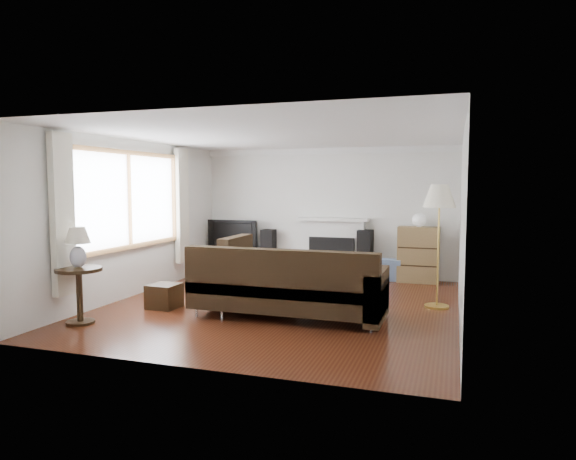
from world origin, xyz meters
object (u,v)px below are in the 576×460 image
(sectional_sofa, at_px, (288,284))
(side_table, at_px, (80,296))
(tv_stand, at_px, (235,261))
(floor_lamp, at_px, (438,246))
(coffee_table, at_px, (327,282))
(bookshelf, at_px, (418,255))

(sectional_sofa, distance_m, side_table, 2.70)
(tv_stand, xyz_separation_m, floor_lamp, (4.05, -1.91, 0.66))
(sectional_sofa, height_order, coffee_table, sectional_sofa)
(bookshelf, height_order, side_table, bookshelf)
(tv_stand, height_order, side_table, side_table)
(coffee_table, bearing_deg, tv_stand, 128.92)
(coffee_table, bearing_deg, sectional_sofa, -112.95)
(floor_lamp, bearing_deg, coffee_table, 166.90)
(coffee_table, xyz_separation_m, floor_lamp, (1.75, -0.41, 0.69))
(sectional_sofa, bearing_deg, tv_stand, 124.83)
(bookshelf, bearing_deg, tv_stand, -179.53)
(tv_stand, bearing_deg, coffee_table, -33.14)
(sectional_sofa, relative_size, coffee_table, 2.70)
(tv_stand, xyz_separation_m, sectional_sofa, (2.16, -3.10, 0.22))
(bookshelf, xyz_separation_m, side_table, (-3.94, -4.28, -0.15))
(tv_stand, height_order, floor_lamp, floor_lamp)
(sectional_sofa, xyz_separation_m, floor_lamp, (1.89, 1.19, 0.44))
(floor_lamp, bearing_deg, sectional_sofa, -147.78)
(side_table, bearing_deg, bookshelf, 47.37)
(sectional_sofa, height_order, floor_lamp, floor_lamp)
(floor_lamp, bearing_deg, side_table, -151.69)
(tv_stand, height_order, coffee_table, tv_stand)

